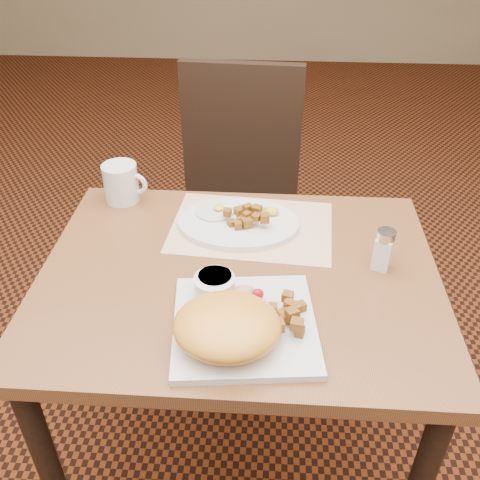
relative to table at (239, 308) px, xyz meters
name	(u,v)px	position (x,y,z in m)	size (l,w,h in m)	color
ground	(239,462)	(0.00, 0.00, -0.64)	(8.00, 8.00, 0.00)	black
table	(239,308)	(0.00, 0.00, 0.00)	(0.90, 0.70, 0.75)	brown
chair_far	(237,194)	(-0.05, 0.69, -0.10)	(0.45, 0.45, 0.97)	black
placemat	(252,227)	(0.02, 0.18, 0.11)	(0.40, 0.28, 0.00)	white
plate_square	(245,325)	(0.02, -0.17, 0.12)	(0.28, 0.28, 0.02)	silver
plate_oval	(239,223)	(-0.01, 0.18, 0.12)	(0.30, 0.23, 0.02)	silver
hollandaise_mound	(226,326)	(-0.01, -0.22, 0.16)	(0.20, 0.18, 0.08)	#F5A12F
ramekin	(215,286)	(-0.04, -0.10, 0.15)	(0.09, 0.09, 0.05)	silver
garnish_sq	(247,293)	(0.02, -0.10, 0.14)	(0.09, 0.05, 0.03)	#387223
fried_egg	(215,210)	(-0.08, 0.22, 0.13)	(0.10, 0.10, 0.02)	white
garnish_ov	(269,211)	(0.06, 0.22, 0.14)	(0.06, 0.04, 0.02)	#387223
salt_shaker	(384,249)	(0.32, 0.04, 0.16)	(0.06, 0.06, 0.10)	white
coffee_mug	(122,183)	(-0.33, 0.29, 0.16)	(0.12, 0.09, 0.10)	silver
home_fries_sq	(288,315)	(0.11, -0.17, 0.14)	(0.08, 0.11, 0.04)	#8F5617
home_fries_ov	(246,218)	(0.01, 0.17, 0.14)	(0.12, 0.09, 0.04)	#8F5617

